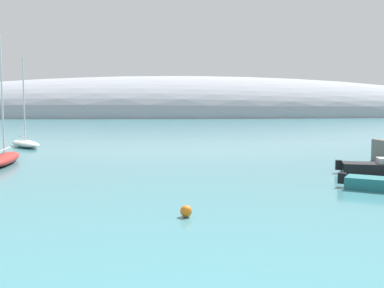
# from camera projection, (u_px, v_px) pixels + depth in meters

# --- Properties ---
(distant_ridge) EXTENTS (332.85, 86.81, 39.96)m
(distant_ridge) POSITION_uv_depth(u_px,v_px,m) (193.00, 117.00, 217.25)
(distant_ridge) COLOR #999EA8
(distant_ridge) RESTS_ON ground
(sailboat_red_near_shore) EXTENTS (2.27, 8.44, 10.50)m
(sailboat_red_near_shore) POSITION_uv_depth(u_px,v_px,m) (4.00, 158.00, 35.48)
(sailboat_red_near_shore) COLOR red
(sailboat_red_near_shore) RESTS_ON water
(sailboat_white_mid_mooring) EXTENTS (5.58, 6.93, 10.30)m
(sailboat_white_mid_mooring) POSITION_uv_depth(u_px,v_px,m) (25.00, 143.00, 50.47)
(sailboat_white_mid_mooring) COLOR white
(sailboat_white_mid_mooring) RESTS_ON water
(motorboat_black_alongside_breakwater) EXTENTS (4.97, 3.18, 1.17)m
(motorboat_black_alongside_breakwater) POSITION_uv_depth(u_px,v_px,m) (375.00, 168.00, 30.20)
(motorboat_black_alongside_breakwater) COLOR black
(motorboat_black_alongside_breakwater) RESTS_ON water
(mooring_buoy_orange) EXTENTS (0.51, 0.51, 0.51)m
(mooring_buoy_orange) POSITION_uv_depth(u_px,v_px,m) (186.00, 211.00, 18.40)
(mooring_buoy_orange) COLOR orange
(mooring_buoy_orange) RESTS_ON water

